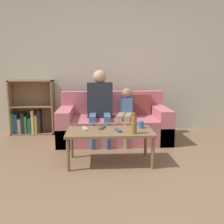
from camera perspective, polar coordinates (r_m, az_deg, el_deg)
name	(u,v)px	position (r m, az deg, el deg)	size (l,w,h in m)	color
ground_plane	(135,195)	(2.52, 5.27, -18.44)	(22.00, 22.00, 0.00)	#84664C
wall_back	(115,62)	(4.75, 0.72, 11.29)	(12.00, 0.06, 2.60)	beige
couch	(114,124)	(4.20, 0.43, -2.79)	(1.79, 0.92, 0.79)	#D1707F
bookshelf	(31,113)	(4.81, -18.02, -0.22)	(0.77, 0.28, 0.98)	#8E7051
coffee_table	(110,134)	(3.14, -0.49, -5.02)	(1.08, 0.53, 0.43)	brown
person_adult	(100,101)	(4.05, -2.79, 2.43)	(0.41, 0.64, 1.17)	#476693
person_child	(125,112)	(4.03, 3.10, -0.07)	(0.36, 0.66, 0.87)	#9E8966
cup_near	(141,125)	(3.28, 6.61, -2.89)	(0.08, 0.08, 0.09)	#3D70B2
tv_remote_0	(118,130)	(3.11, 1.45, -4.16)	(0.08, 0.18, 0.02)	#47474C
tv_remote_1	(85,129)	(3.21, -6.14, -3.77)	(0.09, 0.18, 0.02)	#B7B7BC
tv_remote_2	(102,127)	(3.25, -2.27, -3.55)	(0.10, 0.18, 0.02)	#47474C
bottle	(134,125)	(2.98, 5.05, -2.94)	(0.07, 0.07, 0.26)	olive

